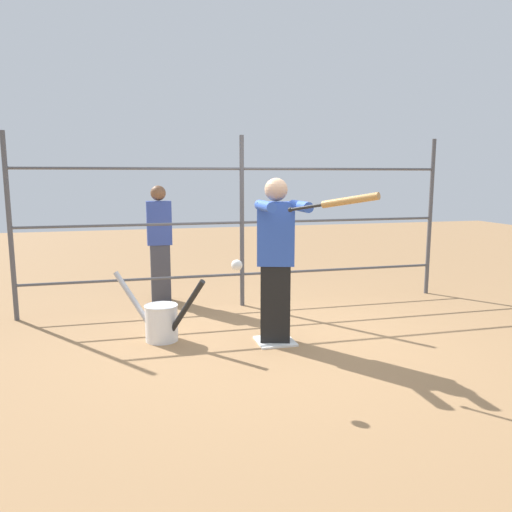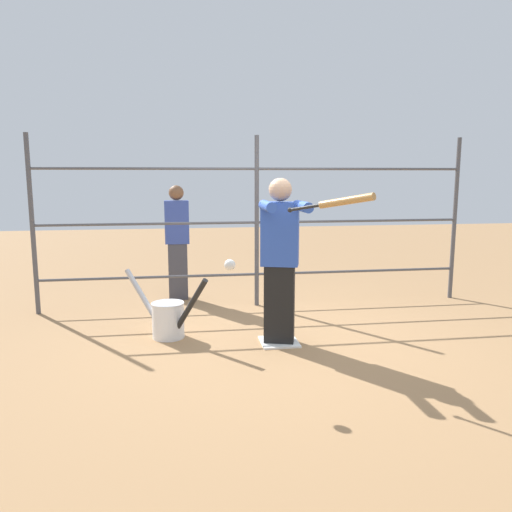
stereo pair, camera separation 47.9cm
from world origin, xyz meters
TOP-DOWN VIEW (x-y plane):
  - ground_plane at (0.00, 0.00)m, footprint 24.00×24.00m
  - home_plate at (0.00, 0.00)m, footprint 0.40×0.40m
  - fence_backstop at (0.00, -1.60)m, footprint 5.83×0.06m
  - batter at (0.00, 0.02)m, footprint 0.44×0.68m
  - baseball_bat_swinging at (-0.33, 0.90)m, footprint 0.59×0.75m
  - softball_in_flight at (0.62, 0.91)m, footprint 0.10×0.10m
  - bat_bucket at (1.18, -0.36)m, footprint 0.94×0.92m
  - bystander_behind_fence at (1.07, -2.12)m, footprint 0.34×0.21m

SIDE VIEW (x-z plane):
  - ground_plane at x=0.00m, z-range 0.00..0.00m
  - home_plate at x=0.00m, z-range 0.00..0.02m
  - bat_bucket at x=1.18m, z-range -0.15..0.59m
  - bystander_behind_fence at x=1.07m, z-range 0.03..1.68m
  - batter at x=0.00m, z-range 0.07..1.83m
  - softball_in_flight at x=0.62m, z-range 0.99..1.08m
  - fence_backstop at x=0.00m, z-range 0.00..2.31m
  - baseball_bat_swinging at x=-0.33m, z-range 1.45..1.66m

